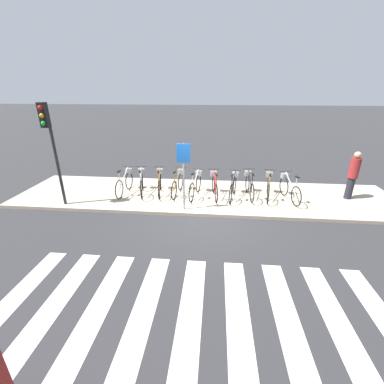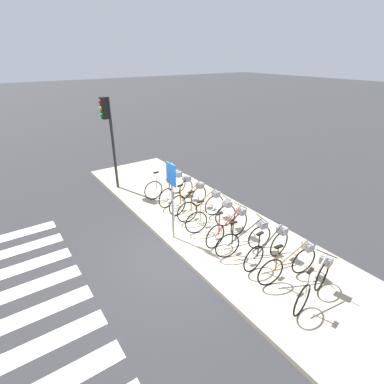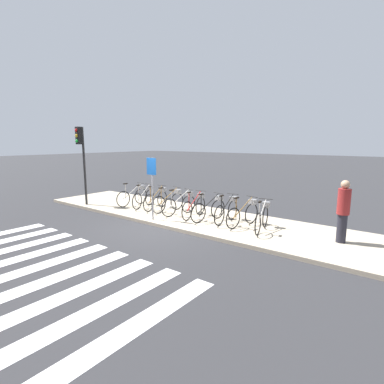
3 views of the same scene
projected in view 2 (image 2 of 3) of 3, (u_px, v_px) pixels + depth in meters
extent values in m
plane|color=#2D2D30|center=(177.00, 255.00, 8.09)|extent=(120.00, 120.00, 0.00)
cube|color=#B7A88E|center=(224.00, 234.00, 8.93)|extent=(14.44, 3.35, 0.12)
torus|color=black|center=(153.00, 190.00, 10.74)|extent=(0.08, 0.71, 0.71)
torus|color=black|center=(177.00, 185.00, 11.21)|extent=(0.08, 0.71, 0.71)
cylinder|color=beige|center=(165.00, 180.00, 10.85)|extent=(0.09, 1.00, 0.60)
cylinder|color=beige|center=(156.00, 181.00, 10.67)|extent=(0.03, 0.03, 0.64)
cube|color=black|center=(156.00, 172.00, 10.53)|extent=(0.08, 0.20, 0.04)
cylinder|color=#262626|center=(177.00, 169.00, 10.95)|extent=(0.46, 0.05, 0.02)
cube|color=gray|center=(178.00, 174.00, 11.06)|extent=(0.25, 0.21, 0.18)
torus|color=black|center=(166.00, 198.00, 10.17)|extent=(0.20, 0.70, 0.71)
torus|color=black|center=(186.00, 189.00, 10.83)|extent=(0.20, 0.70, 0.71)
cylinder|color=beige|center=(176.00, 186.00, 10.38)|extent=(0.27, 0.98, 0.60)
cylinder|color=beige|center=(169.00, 188.00, 10.12)|extent=(0.04, 0.04, 0.64)
cube|color=black|center=(169.00, 179.00, 9.98)|extent=(0.12, 0.21, 0.04)
cylinder|color=#262626|center=(186.00, 174.00, 10.58)|extent=(0.45, 0.13, 0.02)
cube|color=gray|center=(187.00, 178.00, 10.70)|extent=(0.28, 0.25, 0.18)
torus|color=black|center=(177.00, 205.00, 9.68)|extent=(0.15, 0.71, 0.71)
torus|color=black|center=(199.00, 196.00, 10.30)|extent=(0.15, 0.71, 0.71)
cylinder|color=olive|center=(188.00, 193.00, 9.87)|extent=(0.19, 0.99, 0.60)
cylinder|color=olive|center=(180.00, 195.00, 9.63)|extent=(0.04, 0.04, 0.64)
cube|color=black|center=(180.00, 186.00, 9.49)|extent=(0.10, 0.21, 0.04)
cylinder|color=#262626|center=(199.00, 180.00, 10.04)|extent=(0.46, 0.10, 0.02)
cube|color=gray|center=(200.00, 185.00, 10.16)|extent=(0.27, 0.24, 0.18)
torus|color=black|center=(187.00, 212.00, 9.27)|extent=(0.12, 0.71, 0.71)
torus|color=black|center=(214.00, 205.00, 9.69)|extent=(0.12, 0.71, 0.71)
cylinder|color=olive|center=(201.00, 201.00, 9.36)|extent=(0.15, 0.99, 0.60)
cylinder|color=olive|center=(191.00, 202.00, 9.19)|extent=(0.04, 0.04, 0.64)
cube|color=black|center=(191.00, 192.00, 9.05)|extent=(0.09, 0.21, 0.04)
cylinder|color=#262626|center=(215.00, 188.00, 9.43)|extent=(0.46, 0.08, 0.02)
cube|color=gray|center=(216.00, 194.00, 9.54)|extent=(0.26, 0.23, 0.18)
torus|color=black|center=(196.00, 222.00, 8.71)|extent=(0.16, 0.71, 0.71)
torus|color=black|center=(226.00, 216.00, 9.08)|extent=(0.16, 0.71, 0.71)
cylinder|color=beige|center=(211.00, 210.00, 8.77)|extent=(0.21, 0.99, 0.60)
cylinder|color=beige|center=(201.00, 212.00, 8.63)|extent=(0.04, 0.04, 0.64)
cube|color=black|center=(201.00, 201.00, 8.48)|extent=(0.11, 0.21, 0.04)
cylinder|color=#262626|center=(226.00, 198.00, 8.82)|extent=(0.46, 0.11, 0.02)
cube|color=gray|center=(228.00, 203.00, 8.92)|extent=(0.27, 0.24, 0.18)
torus|color=black|center=(215.00, 237.00, 8.05)|extent=(0.12, 0.71, 0.71)
torus|color=black|center=(239.00, 224.00, 8.64)|extent=(0.12, 0.71, 0.71)
cylinder|color=red|center=(228.00, 221.00, 8.22)|extent=(0.15, 0.99, 0.60)
cylinder|color=red|center=(219.00, 225.00, 7.99)|extent=(0.04, 0.04, 0.64)
cube|color=black|center=(220.00, 213.00, 7.85)|extent=(0.09, 0.21, 0.04)
cylinder|color=#262626|center=(240.00, 205.00, 8.38)|extent=(0.46, 0.08, 0.02)
cube|color=gray|center=(241.00, 211.00, 8.49)|extent=(0.26, 0.23, 0.18)
torus|color=black|center=(227.00, 246.00, 7.66)|extent=(0.18, 0.70, 0.71)
torus|color=black|center=(259.00, 237.00, 8.01)|extent=(0.18, 0.70, 0.71)
cylinder|color=black|center=(244.00, 232.00, 7.71)|extent=(0.23, 0.98, 0.60)
cylinder|color=black|center=(233.00, 234.00, 7.57)|extent=(0.04, 0.04, 0.64)
cube|color=black|center=(233.00, 222.00, 7.43)|extent=(0.11, 0.21, 0.04)
cylinder|color=#262626|center=(262.00, 218.00, 7.75)|extent=(0.46, 0.12, 0.02)
cube|color=gray|center=(262.00, 224.00, 7.86)|extent=(0.28, 0.24, 0.18)
torus|color=black|center=(254.00, 259.00, 7.18)|extent=(0.08, 0.71, 0.71)
torus|color=black|center=(279.00, 244.00, 7.73)|extent=(0.08, 0.71, 0.71)
cylinder|color=black|center=(268.00, 242.00, 7.33)|extent=(0.09, 1.00, 0.60)
cylinder|color=black|center=(259.00, 246.00, 7.12)|extent=(0.03, 0.03, 0.64)
cube|color=black|center=(260.00, 234.00, 6.97)|extent=(0.08, 0.20, 0.04)
cylinder|color=#262626|center=(282.00, 224.00, 7.47)|extent=(0.46, 0.05, 0.02)
cube|color=gray|center=(282.00, 230.00, 7.58)|extent=(0.25, 0.21, 0.18)
torus|color=black|center=(270.00, 272.00, 6.73)|extent=(0.16, 0.71, 0.71)
torus|color=black|center=(304.00, 261.00, 7.11)|extent=(0.16, 0.71, 0.71)
cylinder|color=olive|center=(289.00, 256.00, 6.80)|extent=(0.20, 0.99, 0.60)
cylinder|color=olive|center=(277.00, 259.00, 6.65)|extent=(0.04, 0.04, 0.64)
cube|color=black|center=(279.00, 247.00, 6.50)|extent=(0.10, 0.21, 0.04)
cylinder|color=#262626|center=(308.00, 240.00, 6.85)|extent=(0.46, 0.10, 0.02)
cube|color=gray|center=(308.00, 246.00, 6.96)|extent=(0.27, 0.24, 0.18)
torus|color=black|center=(302.00, 300.00, 5.98)|extent=(0.18, 0.71, 0.71)
torus|color=black|center=(322.00, 276.00, 6.62)|extent=(0.18, 0.71, 0.71)
cylinder|color=beige|center=(315.00, 277.00, 6.18)|extent=(0.23, 0.98, 0.60)
cylinder|color=beige|center=(307.00, 284.00, 5.93)|extent=(0.04, 0.04, 0.64)
cube|color=black|center=(310.00, 271.00, 5.79)|extent=(0.11, 0.21, 0.04)
cylinder|color=#262626|center=(327.00, 254.00, 6.36)|extent=(0.46, 0.11, 0.02)
cube|color=gray|center=(326.00, 260.00, 6.48)|extent=(0.27, 0.24, 0.18)
cylinder|color=#2D2D2D|center=(113.00, 145.00, 11.15)|extent=(0.10, 0.10, 3.45)
cube|color=black|center=(104.00, 108.00, 10.49)|extent=(0.24, 0.20, 0.75)
sphere|color=red|center=(100.00, 102.00, 10.34)|extent=(0.14, 0.14, 0.14)
sphere|color=gold|center=(101.00, 109.00, 10.44)|extent=(0.14, 0.14, 0.14)
sphere|color=green|center=(102.00, 115.00, 10.53)|extent=(0.14, 0.14, 0.14)
cylinder|color=#99999E|center=(173.00, 202.00, 8.19)|extent=(0.06, 0.06, 2.26)
cube|color=#1959B2|center=(171.00, 174.00, 7.83)|extent=(0.44, 0.03, 0.60)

